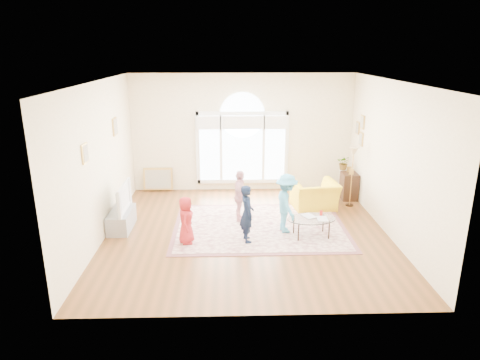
{
  "coord_description": "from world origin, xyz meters",
  "views": [
    {
      "loc": [
        -0.4,
        -8.49,
        3.81
      ],
      "look_at": [
        -0.14,
        0.3,
        1.1
      ],
      "focal_mm": 32.0,
      "sensor_mm": 36.0,
      "label": 1
    }
  ],
  "objects_px": {
    "area_rug": "(260,226)",
    "coffee_table": "(312,219)",
    "television": "(120,198)",
    "tv_console": "(121,220)",
    "armchair": "(314,195)"
  },
  "relations": [
    {
      "from": "area_rug",
      "to": "television",
      "type": "distance_m",
      "value": 3.12
    },
    {
      "from": "area_rug",
      "to": "tv_console",
      "type": "relative_size",
      "value": 3.6
    },
    {
      "from": "coffee_table",
      "to": "television",
      "type": "bearing_deg",
      "value": 165.74
    },
    {
      "from": "television",
      "to": "armchair",
      "type": "height_order",
      "value": "television"
    },
    {
      "from": "tv_console",
      "to": "television",
      "type": "xyz_separation_m",
      "value": [
        0.01,
        0.0,
        0.51
      ]
    },
    {
      "from": "tv_console",
      "to": "coffee_table",
      "type": "xyz_separation_m",
      "value": [
        4.09,
        -0.55,
        0.19
      ]
    },
    {
      "from": "television",
      "to": "coffee_table",
      "type": "relative_size",
      "value": 0.96
    },
    {
      "from": "tv_console",
      "to": "television",
      "type": "height_order",
      "value": "television"
    },
    {
      "from": "area_rug",
      "to": "tv_console",
      "type": "xyz_separation_m",
      "value": [
        -3.05,
        -0.0,
        0.2
      ]
    },
    {
      "from": "area_rug",
      "to": "coffee_table",
      "type": "xyz_separation_m",
      "value": [
        1.04,
        -0.55,
        0.39
      ]
    },
    {
      "from": "area_rug",
      "to": "television",
      "type": "height_order",
      "value": "television"
    },
    {
      "from": "tv_console",
      "to": "armchair",
      "type": "xyz_separation_m",
      "value": [
        4.48,
        1.12,
        0.14
      ]
    },
    {
      "from": "tv_console",
      "to": "coffee_table",
      "type": "height_order",
      "value": "coffee_table"
    },
    {
      "from": "tv_console",
      "to": "coffee_table",
      "type": "bearing_deg",
      "value": -7.63
    },
    {
      "from": "tv_console",
      "to": "television",
      "type": "relative_size",
      "value": 0.95
    }
  ]
}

